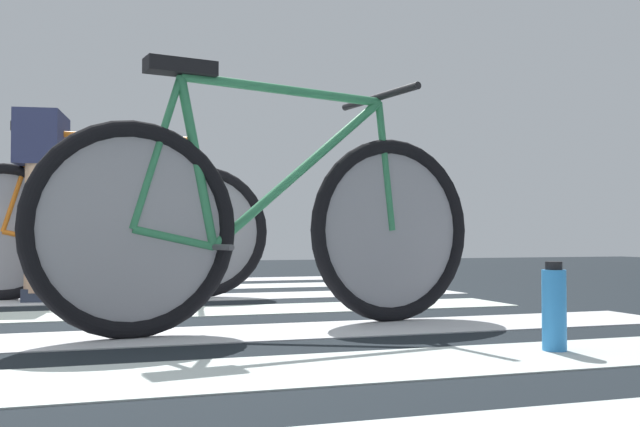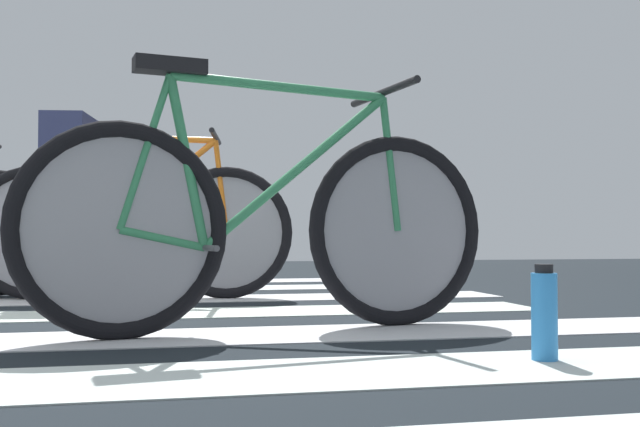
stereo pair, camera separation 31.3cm
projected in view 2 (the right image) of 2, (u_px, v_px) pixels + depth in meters
The scene contains 4 objects.
bicycle_1_of_3 at pixel (268, 222), 2.60m from camera, with size 1.72×0.55×0.93m.
bicycle_2_of_3 at pixel (130, 227), 3.98m from camera, with size 1.73×0.53×0.93m.
cyclist_2_of_3 at pixel (72, 181), 3.97m from camera, with size 0.36×0.44×0.98m.
water_bottle at pixel (544, 315), 1.99m from camera, with size 0.07×0.07×0.26m.
Camera 2 is at (0.75, -3.06, 0.36)m, focal length 41.63 mm.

